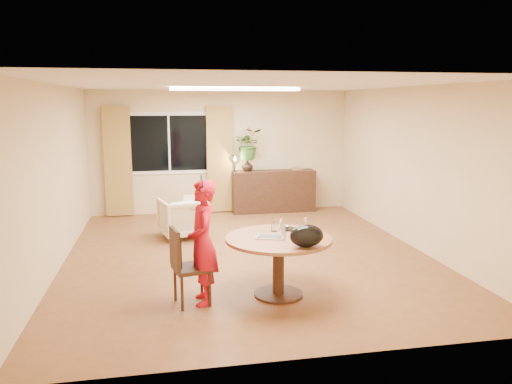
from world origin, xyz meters
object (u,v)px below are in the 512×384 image
(dining_table, at_px, (279,250))
(dining_chair, at_px, (192,266))
(child, at_px, (203,242))
(armchair, at_px, (183,218))
(sideboard, at_px, (273,191))

(dining_table, xyz_separation_m, dining_chair, (-1.05, -0.06, -0.12))
(child, relative_size, armchair, 1.93)
(dining_chair, relative_size, child, 0.63)
(dining_chair, bearing_deg, sideboard, 54.63)
(armchair, bearing_deg, dining_chair, 75.12)
(dining_table, xyz_separation_m, child, (-0.92, -0.05, 0.15))
(child, relative_size, sideboard, 0.82)
(dining_chair, distance_m, child, 0.30)
(dining_table, height_order, dining_chair, dining_chair)
(dining_table, distance_m, dining_chair, 1.06)
(dining_table, relative_size, child, 0.88)
(sideboard, bearing_deg, dining_chair, -113.32)
(dining_chair, relative_size, sideboard, 0.52)
(dining_table, xyz_separation_m, armchair, (-1.03, 2.97, -0.23))
(sideboard, bearing_deg, armchair, -139.35)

